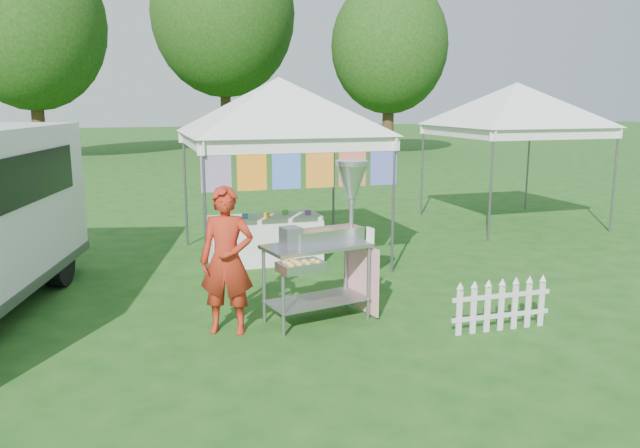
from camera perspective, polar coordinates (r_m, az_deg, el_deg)
name	(u,v)px	position (r m, az deg, el deg)	size (l,w,h in m)	color
ground	(352,328)	(7.43, 2.99, -9.47)	(120.00, 120.00, 0.00)	#184C15
canopy_main	(279,78)	(10.31, -3.80, 13.21)	(4.24, 4.24, 3.45)	#59595E
canopy_right	(517,83)	(13.99, 17.59, 12.21)	(4.24, 4.24, 3.45)	#59595E
tree_left	(30,25)	(30.88, -24.99, 16.17)	(6.40, 6.40, 9.53)	#3B2C15
tree_mid	(223,14)	(35.23, -8.85, 18.44)	(7.60, 7.60, 11.52)	#3B2C15
tree_right	(390,46)	(31.21, 6.38, 15.84)	(5.60, 5.60, 8.42)	#3B2C15
donut_cart	(332,228)	(7.43, 1.07, -0.39)	(1.40, 1.19, 1.92)	gray
vendor	(227,261)	(7.13, -8.51, -3.33)	(0.62, 0.41, 1.69)	#A22513
picket_fence	(501,307)	(7.55, 16.23, -7.27)	(1.26, 0.05, 0.56)	silver
display_table	(265,239)	(10.26, -5.02, -1.42)	(1.80, 0.70, 0.78)	white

